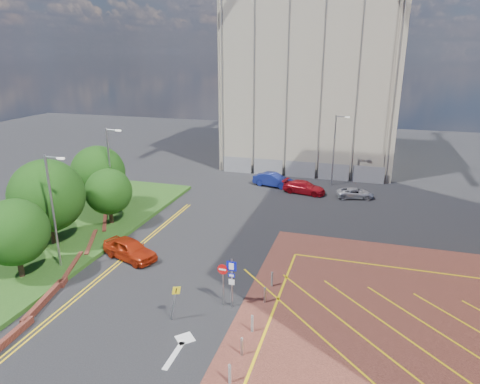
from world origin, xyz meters
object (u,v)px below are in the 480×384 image
at_px(sign_cluster, 228,278).
at_px(tree_a, 14,232).
at_px(lamp_back, 335,148).
at_px(lamp_left_far, 111,168).
at_px(tree_b, 47,196).
at_px(car_red_back, 304,187).
at_px(warning_sign, 175,299).
at_px(car_silver_back, 355,193).
at_px(car_red_left, 130,249).
at_px(car_blue_back, 273,180).
at_px(lamp_left_near, 53,208).
at_px(tree_c, 109,191).
at_px(tree_d, 98,172).

bearing_deg(sign_cluster, tree_a, -176.06).
bearing_deg(lamp_back, lamp_left_far, -139.14).
xyz_separation_m(tree_b, car_red_back, (16.90, 19.02, -3.56)).
distance_m(warning_sign, car_silver_back, 26.76).
bearing_deg(car_red_left, lamp_back, -9.33).
relative_size(lamp_back, car_silver_back, 2.08).
xyz_separation_m(tree_b, lamp_left_far, (1.08, 7.00, 0.42)).
distance_m(lamp_back, car_blue_back, 7.76).
xyz_separation_m(tree_a, sign_cluster, (14.30, 0.98, -1.55)).
xyz_separation_m(lamp_left_near, lamp_left_far, (-2.00, 10.00, 0.00)).
height_order(tree_b, warning_sign, tree_b).
height_order(sign_cluster, warning_sign, sign_cluster).
distance_m(tree_a, car_blue_back, 28.21).
xyz_separation_m(tree_c, warning_sign, (11.35, -11.26, -1.76)).
bearing_deg(car_blue_back, lamp_back, -56.01).
bearing_deg(tree_b, car_red_left, -1.02).
distance_m(tree_b, car_red_back, 25.69).
height_order(car_red_left, car_blue_back, car_red_left).
bearing_deg(car_red_left, tree_c, 62.90).
height_order(warning_sign, car_red_left, warning_sign).
bearing_deg(tree_a, lamp_back, 57.15).
distance_m(tree_a, tree_d, 13.24).
distance_m(tree_c, car_red_left, 7.45).
xyz_separation_m(tree_c, car_red_left, (4.84, -5.12, -2.42)).
bearing_deg(lamp_back, lamp_left_near, -122.40).
relative_size(lamp_left_near, car_red_left, 1.76).
relative_size(lamp_left_near, car_silver_back, 2.08).
height_order(lamp_left_far, warning_sign, lamp_left_far).
relative_size(tree_d, sign_cluster, 1.90).
distance_m(tree_a, tree_c, 10.02).
distance_m(warning_sign, car_blue_back, 26.81).
bearing_deg(car_red_back, tree_d, 131.97).
height_order(tree_d, car_silver_back, tree_d).
bearing_deg(tree_c, car_red_back, 43.24).
bearing_deg(car_blue_back, car_red_back, -99.16).
bearing_deg(car_red_back, lamp_left_far, 137.58).
bearing_deg(tree_b, lamp_left_near, -44.25).
relative_size(tree_b, lamp_back, 0.84).
height_order(tree_b, car_silver_back, tree_b).
xyz_separation_m(tree_d, warning_sign, (14.35, -14.26, -2.44)).
bearing_deg(lamp_left_far, tree_a, -87.99).
distance_m(tree_c, lamp_back, 25.19).
bearing_deg(car_red_left, tree_d, 63.51).
distance_m(sign_cluster, car_blue_back, 24.72).
xyz_separation_m(lamp_left_far, car_blue_back, (12.09, 13.54, -3.90)).
bearing_deg(tree_b, car_red_back, 48.37).
bearing_deg(tree_c, warning_sign, -44.78).
xyz_separation_m(lamp_left_far, car_red_left, (5.76, -7.12, -3.89)).
bearing_deg(tree_b, sign_cluster, -14.26).
height_order(tree_d, car_red_back, tree_d).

